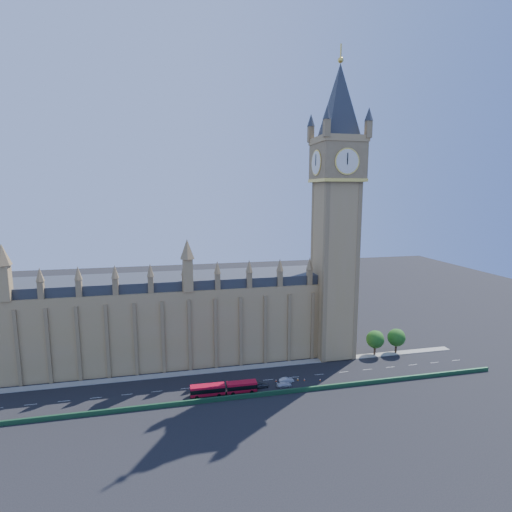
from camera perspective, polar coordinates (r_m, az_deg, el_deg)
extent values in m
plane|color=black|center=(121.30, -4.02, -17.78)|extent=(400.00, 400.00, 0.00)
cube|color=#A3854F|center=(136.19, -16.11, -9.37)|extent=(120.00, 20.00, 25.00)
cube|color=#2D3035|center=(132.53, -16.38, -3.61)|extent=(120.00, 18.00, 3.00)
cube|color=#A3854F|center=(134.97, 11.09, -2.10)|extent=(12.00, 12.00, 58.00)
cube|color=olive|center=(132.84, 11.55, 12.88)|extent=(14.00, 14.00, 12.00)
cylinder|color=silver|center=(126.36, 12.91, 13.04)|extent=(7.20, 0.30, 7.20)
cube|color=#A3854F|center=(133.52, 11.65, 15.88)|extent=(14.50, 14.50, 2.00)
pyramid|color=#2D3035|center=(138.24, 11.99, 25.38)|extent=(20.59, 20.59, 22.00)
sphere|color=#F2C64C|center=(138.47, 12.00, 25.69)|extent=(1.80, 1.80, 1.80)
cube|color=#1E4C2D|center=(113.14, -3.30, -19.53)|extent=(160.00, 0.60, 1.20)
cube|color=gray|center=(129.74, -4.67, -15.88)|extent=(160.00, 3.00, 0.16)
cylinder|color=#382619|center=(145.17, 16.60, -12.64)|extent=(0.70, 0.70, 4.00)
sphere|color=#124614|center=(143.93, 16.67, -11.34)|extent=(6.00, 6.00, 6.00)
sphere|color=#124614|center=(144.35, 16.90, -11.04)|extent=(4.38, 4.38, 4.38)
cylinder|color=#382619|center=(149.06, 19.35, -12.19)|extent=(0.70, 0.70, 4.00)
sphere|color=#124614|center=(147.86, 19.42, -10.93)|extent=(6.00, 6.00, 6.00)
sphere|color=#124614|center=(148.31, 19.64, -10.63)|extent=(4.38, 4.38, 4.38)
cube|color=#AF0B23|center=(114.97, -6.94, -18.55)|extent=(9.34, 2.75, 3.10)
cube|color=#AF0B23|center=(115.95, -2.06, -18.24)|extent=(8.31, 2.73, 3.10)
cube|color=black|center=(114.80, -6.94, -18.39)|extent=(9.39, 2.80, 1.18)
cube|color=black|center=(115.78, -2.06, -18.07)|extent=(8.36, 2.78, 1.18)
cylinder|color=black|center=(115.41, -4.62, -18.49)|extent=(0.86, 2.49, 2.48)
cylinder|color=black|center=(114.16, -8.45, -19.39)|extent=(1.04, 0.33, 1.03)
cylinder|color=black|center=(116.44, -8.52, -18.79)|extent=(1.04, 0.33, 1.03)
cylinder|color=black|center=(114.54, -5.30, -19.22)|extent=(1.04, 0.33, 1.03)
cylinder|color=black|center=(116.81, -5.45, -18.63)|extent=(1.04, 0.33, 1.03)
cylinder|color=black|center=(114.95, -3.32, -19.09)|extent=(1.04, 0.33, 1.03)
cylinder|color=black|center=(117.21, -3.51, -18.50)|extent=(1.04, 0.33, 1.03)
cylinder|color=black|center=(115.72, -0.58, -18.87)|extent=(1.04, 0.33, 1.03)
cylinder|color=black|center=(117.97, -0.83, -18.29)|extent=(1.04, 0.33, 1.03)
imported|color=#3D3F44|center=(118.85, 0.57, -17.91)|extent=(4.87, 2.05, 1.65)
imported|color=#ACAFB4|center=(121.93, 4.38, -17.26)|extent=(4.34, 1.74, 1.40)
imported|color=silver|center=(119.67, 4.04, -17.84)|extent=(4.39, 1.99, 1.25)
cube|color=black|center=(123.79, 6.95, -17.23)|extent=(0.49, 0.49, 0.04)
cone|color=#FF4B0D|center=(123.65, 6.95, -17.11)|extent=(0.54, 0.54, 0.65)
cylinder|color=white|center=(123.61, 6.95, -17.07)|extent=(0.32, 0.32, 0.11)
cube|color=black|center=(122.58, 2.89, -17.46)|extent=(0.44, 0.44, 0.04)
cone|color=#FF420D|center=(122.45, 2.89, -17.33)|extent=(0.49, 0.49, 0.63)
cylinder|color=white|center=(122.41, 2.89, -17.29)|extent=(0.31, 0.31, 0.11)
cube|color=black|center=(124.29, 9.15, -17.17)|extent=(0.38, 0.38, 0.04)
cone|color=#FD500D|center=(124.16, 9.15, -17.04)|extent=(0.41, 0.41, 0.65)
cylinder|color=white|center=(124.12, 9.16, -17.01)|extent=(0.32, 0.32, 0.11)
cube|color=black|center=(123.70, 6.00, -17.23)|extent=(0.44, 0.44, 0.04)
cone|color=orange|center=(123.55, 6.00, -17.09)|extent=(0.49, 0.49, 0.73)
cylinder|color=white|center=(123.51, 6.00, -17.05)|extent=(0.35, 0.35, 0.13)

